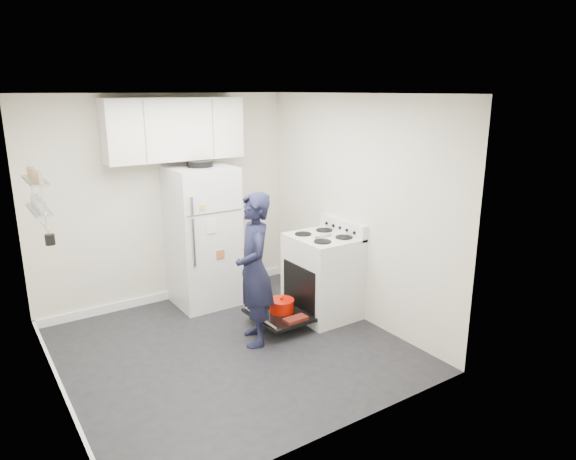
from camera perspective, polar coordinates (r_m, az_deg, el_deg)
room at (r=4.92m, az=-7.25°, el=-0.45°), size 3.21×3.21×2.51m
electric_range at (r=5.90m, az=3.77°, el=-5.21°), size 0.66×0.76×1.10m
open_oven_door at (r=5.71m, az=-0.91°, el=-8.97°), size 0.55×0.72×0.22m
refrigerator at (r=6.22m, az=-9.43°, el=-0.65°), size 0.72×0.74×1.75m
upper_cabinets at (r=6.09m, az=-12.49°, el=10.89°), size 1.60×0.33×0.70m
wall_shelf_rack at (r=4.82m, az=-26.06°, el=3.51°), size 0.14×0.60×0.61m
person at (r=5.18m, az=-3.77°, el=-4.42°), size 0.55×0.67×1.57m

